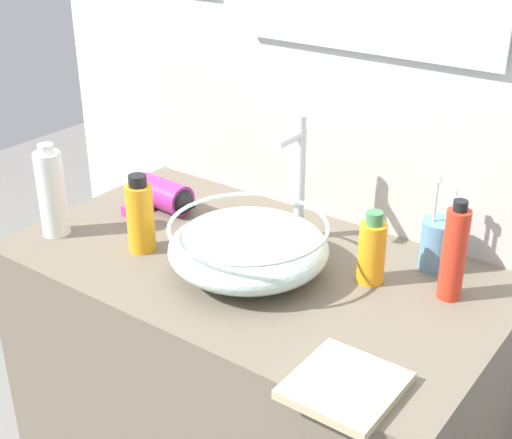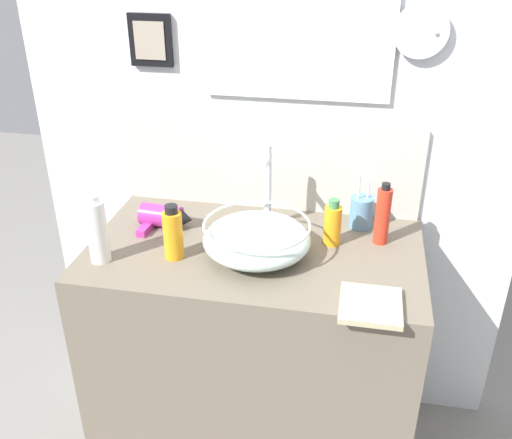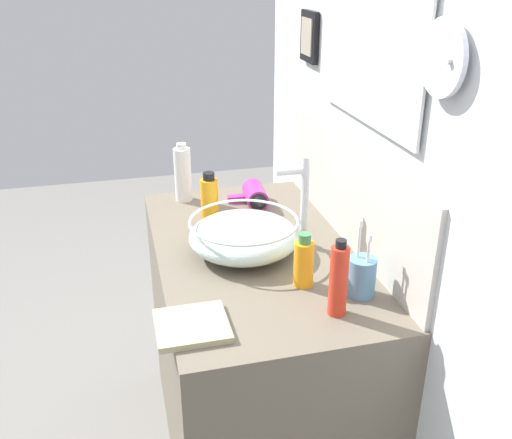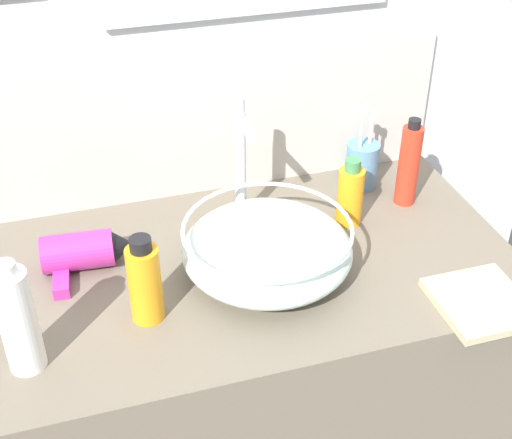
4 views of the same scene
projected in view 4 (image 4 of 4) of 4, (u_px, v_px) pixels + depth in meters
name	position (u px, v px, depth m)	size (l,w,h in m)	color
vanity_counter	(254.00, 403.00, 1.66)	(1.04, 0.60, 0.84)	#6B6051
back_panel	(209.00, 45.00, 1.49)	(1.71, 0.10, 2.33)	silver
glass_bowl_sink	(267.00, 249.00, 1.36)	(0.33, 0.33, 0.11)	silver
faucet	(241.00, 157.00, 1.44)	(0.02, 0.10, 0.29)	silver
hair_drier	(85.00, 252.00, 1.38)	(0.18, 0.14, 0.08)	#B22D8C
toothbrush_cup	(362.00, 164.00, 1.62)	(0.07, 0.07, 0.21)	#598CB2
shampoo_bottle	(18.00, 320.00, 1.13)	(0.06, 0.06, 0.21)	white
spray_bottle	(145.00, 282.00, 1.24)	(0.06, 0.06, 0.17)	orange
lotion_bottle	(350.00, 195.00, 1.49)	(0.05, 0.05, 0.15)	orange
soap_dispenser	(409.00, 164.00, 1.54)	(0.05, 0.05, 0.20)	red
hand_towel	(481.00, 302.00, 1.31)	(0.16, 0.17, 0.02)	tan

